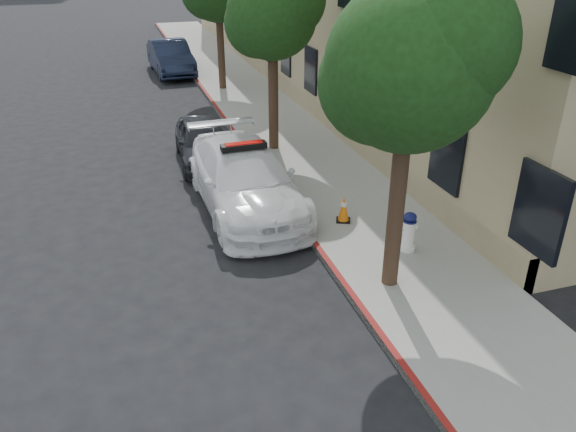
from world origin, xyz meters
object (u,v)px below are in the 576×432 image
Objects in this scene: parked_car_far at (171,57)px; traffic_cone at (344,209)px; fire_hydrant at (409,232)px; parked_car_mid at (204,142)px; police_car at (245,179)px.

traffic_cone is (1.84, -17.50, -0.33)m from parked_car_far.
fire_hydrant is 1.83m from traffic_cone.
traffic_cone is (2.37, -5.10, -0.19)m from parked_car_mid.
police_car reaches higher than traffic_cone.
traffic_cone is (-0.78, 1.65, -0.12)m from fire_hydrant.
parked_car_far is at bearing 88.49° from police_car.
police_car reaches higher than parked_car_mid.
parked_car_far is 7.65× the size of traffic_cone.
police_car is at bearing 139.45° from traffic_cone.
fire_hydrant is (2.62, -19.15, -0.21)m from parked_car_far.
parked_car_mid is (-0.43, 3.44, -0.14)m from police_car.
police_car is 1.44× the size of parked_car_mid.
police_car is 6.26× the size of fire_hydrant.
parked_car_far is at bearing 96.00° from traffic_cone.
police_car is 4.29m from fire_hydrant.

